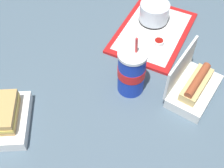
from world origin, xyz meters
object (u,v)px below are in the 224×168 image
object	(u,v)px
food_tray	(153,32)
clamshell_hotdog_back	(193,86)
plastic_fork	(133,35)
clamshell_sandwich_front	(1,116)
ketchup_cup	(159,42)
cake_container	(154,13)
soda_cup_corner	(132,71)

from	to	relation	value
food_tray	clamshell_hotdog_back	bearing A→B (deg)	-134.55
plastic_fork	clamshell_sandwich_front	size ratio (longest dim) A/B	0.43
ketchup_cup	clamshell_hotdog_back	bearing A→B (deg)	-131.65
cake_container	soda_cup_corner	distance (m)	0.36
food_tray	clamshell_sandwich_front	xyz separation A→B (m)	(-0.60, 0.27, 0.04)
clamshell_hotdog_back	cake_container	bearing A→B (deg)	41.18
clamshell_hotdog_back	food_tray	bearing A→B (deg)	45.45
plastic_fork	clamshell_hotdog_back	xyz separation A→B (m)	(-0.16, -0.29, 0.02)
ketchup_cup	clamshell_sandwich_front	size ratio (longest dim) A/B	0.16
cake_container	soda_cup_corner	world-z (taller)	soda_cup_corner
food_tray	soda_cup_corner	bearing A→B (deg)	-173.73
ketchup_cup	clamshell_hotdog_back	size ratio (longest dim) A/B	0.18
cake_container	ketchup_cup	xyz separation A→B (m)	(-0.13, -0.07, -0.02)
food_tray	plastic_fork	bearing A→B (deg)	134.83
ketchup_cup	soda_cup_corner	size ratio (longest dim) A/B	0.17
food_tray	ketchup_cup	world-z (taller)	ketchup_cup
plastic_fork	clamshell_sandwich_front	distance (m)	0.58
food_tray	cake_container	size ratio (longest dim) A/B	3.07
clamshell_hotdog_back	soda_cup_corner	world-z (taller)	soda_cup_corner
cake_container	plastic_fork	bearing A→B (deg)	162.66
plastic_fork	clamshell_hotdog_back	distance (m)	0.33
clamshell_sandwich_front	soda_cup_corner	bearing A→B (deg)	-44.25
ketchup_cup	soda_cup_corner	distance (m)	0.24
cake_container	clamshell_hotdog_back	world-z (taller)	clamshell_hotdog_back
cake_container	clamshell_hotdog_back	size ratio (longest dim) A/B	0.56
soda_cup_corner	ketchup_cup	bearing A→B (deg)	-3.86
food_tray	soda_cup_corner	distance (m)	0.31
ketchup_cup	plastic_fork	world-z (taller)	ketchup_cup
plastic_fork	clamshell_hotdog_back	world-z (taller)	clamshell_hotdog_back
food_tray	clamshell_hotdog_back	size ratio (longest dim) A/B	1.71
food_tray	clamshell_sandwich_front	bearing A→B (deg)	155.90
ketchup_cup	clamshell_hotdog_back	xyz separation A→B (m)	(-0.16, -0.18, 0.01)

